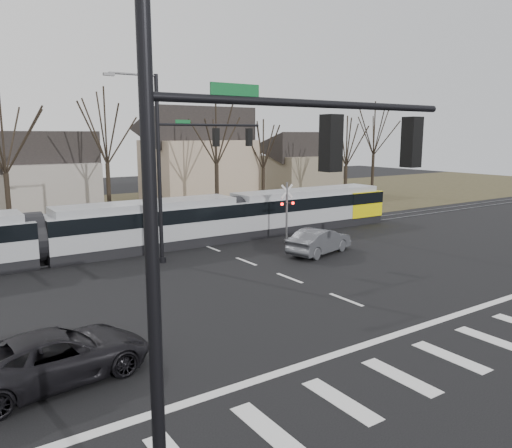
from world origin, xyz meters
TOP-DOWN VIEW (x-y plane):
  - ground at (0.00, 0.00)m, footprint 140.00×140.00m
  - grass_verge at (0.00, 32.00)m, footprint 140.00×28.00m
  - crosswalk at (0.00, -4.00)m, footprint 27.00×2.60m
  - stop_line at (0.00, -1.80)m, footprint 28.00×0.35m
  - lane_dashes at (0.00, 16.00)m, footprint 0.18×30.00m
  - rail_pair at (0.00, 15.80)m, footprint 90.00×1.52m
  - tram at (-3.54, 16.00)m, footprint 39.41×2.93m
  - sedan at (4.69, 9.13)m, footprint 4.11×5.58m
  - suv at (-12.04, 1.45)m, footprint 3.80×6.00m
  - signal_pole_near_left at (-10.41, -6.00)m, footprint 9.28×0.44m
  - signal_pole_far at (-2.41, 12.50)m, footprint 9.28×0.44m
  - rail_crossing_signal at (5.00, 12.79)m, footprint 1.08×0.36m
  - tree_row at (2.00, 26.00)m, footprint 59.20×7.20m
  - house_b at (-5.00, 36.00)m, footprint 8.64×7.56m
  - house_c at (9.00, 33.00)m, footprint 10.80×8.64m
  - house_d at (24.00, 35.00)m, footprint 8.64×7.56m

SIDE VIEW (x-z plane):
  - ground at x=0.00m, z-range 0.00..0.00m
  - grass_verge at x=0.00m, z-range 0.00..0.01m
  - crosswalk at x=0.00m, z-range 0.00..0.01m
  - stop_line at x=0.00m, z-range 0.00..0.01m
  - lane_dashes at x=0.00m, z-range 0.00..0.01m
  - rail_pair at x=0.00m, z-range 0.00..0.06m
  - suv at x=-12.04m, z-range 0.00..1.50m
  - sedan at x=4.69m, z-range 0.00..1.56m
  - tram at x=-3.54m, z-range 0.13..3.12m
  - rail_crossing_signal at x=5.00m, z-range -0.11..3.89m
  - house_b at x=-5.00m, z-range 0.14..7.79m
  - house_d at x=24.00m, z-range 0.14..7.79m
  - tree_row at x=2.00m, z-range 0.00..10.00m
  - house_c at x=9.00m, z-range 0.18..10.28m
  - signal_pole_near_left at x=-10.41m, z-range 0.60..10.80m
  - signal_pole_far at x=-2.41m, z-range 0.60..10.80m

